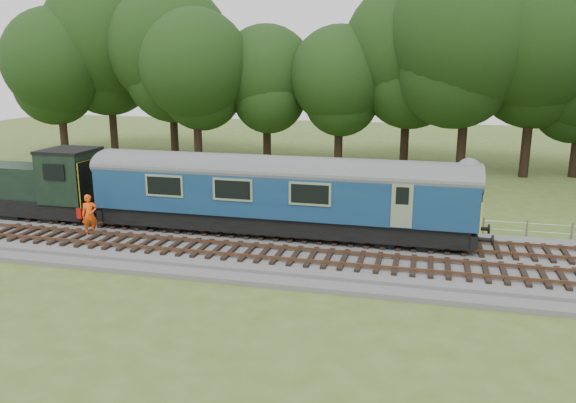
# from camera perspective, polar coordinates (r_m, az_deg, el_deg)

# --- Properties ---
(ground) EXTENTS (120.00, 120.00, 0.00)m
(ground) POSITION_cam_1_polar(r_m,az_deg,el_deg) (25.21, 6.24, -5.58)
(ground) COLOR #465820
(ground) RESTS_ON ground
(ballast) EXTENTS (70.00, 7.00, 0.35)m
(ballast) POSITION_cam_1_polar(r_m,az_deg,el_deg) (25.15, 6.25, -5.20)
(ballast) COLOR #4C4C4F
(ballast) RESTS_ON ground
(track_north) EXTENTS (67.20, 2.40, 0.21)m
(track_north) POSITION_cam_1_polar(r_m,az_deg,el_deg) (26.39, 6.69, -3.74)
(track_north) COLOR black
(track_north) RESTS_ON ballast
(track_south) EXTENTS (67.20, 2.40, 0.21)m
(track_south) POSITION_cam_1_polar(r_m,az_deg,el_deg) (23.57, 5.72, -5.89)
(track_south) COLOR black
(track_south) RESTS_ON ballast
(fence) EXTENTS (64.00, 0.12, 1.00)m
(fence) POSITION_cam_1_polar(r_m,az_deg,el_deg) (29.46, 7.46, -2.74)
(fence) COLOR #6B6054
(fence) RESTS_ON ground
(tree_line) EXTENTS (70.00, 8.00, 18.00)m
(tree_line) POSITION_cam_1_polar(r_m,az_deg,el_deg) (46.44, 10.04, 3.26)
(tree_line) COLOR black
(tree_line) RESTS_ON ground
(dmu_railcar) EXTENTS (18.05, 2.86, 3.88)m
(dmu_railcar) POSITION_cam_1_polar(r_m,az_deg,el_deg) (26.50, -0.93, 1.33)
(dmu_railcar) COLOR black
(dmu_railcar) RESTS_ON ground
(shunter_loco) EXTENTS (8.92, 2.60, 3.38)m
(shunter_loco) POSITION_cam_1_polar(r_m,az_deg,el_deg) (33.03, -24.97, 1.41)
(shunter_loco) COLOR black
(shunter_loco) RESTS_ON ground
(worker) EXTENTS (0.85, 0.80, 1.96)m
(worker) POSITION_cam_1_polar(r_m,az_deg,el_deg) (28.39, -19.52, -1.28)
(worker) COLOR #FC4C0D
(worker) RESTS_ON ballast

